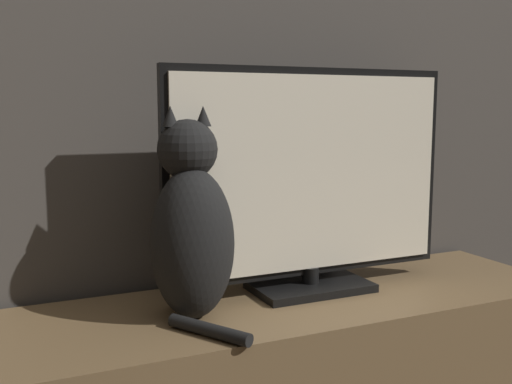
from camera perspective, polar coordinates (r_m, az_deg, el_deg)
tv at (r=1.50m, az=5.24°, el=0.98°), size 0.77×0.18×0.56m
cat at (r=1.32m, az=-6.17°, el=-3.43°), size 0.19×0.32×0.47m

